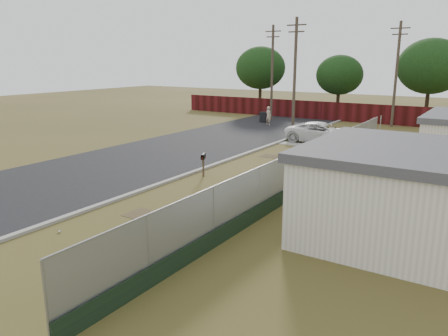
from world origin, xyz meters
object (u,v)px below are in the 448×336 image
Objects in this scene: pickup_truck at (322,133)px; mailbox at (203,158)px; pedestrian at (268,116)px; trash_bin at (263,117)px; fire_hydrant at (127,239)px.

mailbox is at bearing 165.99° from pickup_truck.
pedestrian reaches higher than trash_bin.
pedestrian is at bearing -47.67° from trash_bin.
fire_hydrant is at bearing 177.86° from pickup_truck.
trash_bin is (-9.89, 27.85, 0.12)m from fire_hydrant.
pedestrian is at bearing 108.08° from fire_hydrant.
trash_bin is (-8.43, 6.96, -0.22)m from pickup_truck.
mailbox reaches higher than fire_hydrant.
pedestrian is (-7.18, 5.59, 0.13)m from pickup_truck.
fire_hydrant is 0.16× the size of pickup_truck.
mailbox is (-3.17, 8.55, 0.56)m from fire_hydrant.
mailbox is 0.71× the size of pedestrian.
pickup_truck is at bearing 159.16° from pedestrian.
pickup_truck reaches higher than trash_bin.
pedestrian is 1.88m from trash_bin.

